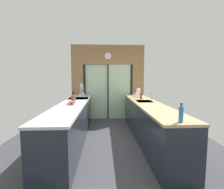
{
  "coord_description": "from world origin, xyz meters",
  "views": [
    {
      "loc": [
        -0.17,
        -3.6,
        1.53
      ],
      "look_at": [
        0.06,
        0.75,
        1.08
      ],
      "focal_mm": 26.15,
      "sensor_mm": 36.0,
      "label": 1
    }
  ],
  "objects_px": {
    "stand_mixer": "(82,91)",
    "soap_bottle_near": "(181,114)",
    "knife_block": "(73,99)",
    "mixing_bowl": "(72,103)",
    "oven_range": "(79,114)",
    "kettle": "(136,94)",
    "paper_towel_roll": "(138,93)",
    "soap_bottle_far": "(141,96)"
  },
  "relations": [
    {
      "from": "oven_range",
      "to": "paper_towel_roll",
      "type": "xyz_separation_m",
      "value": [
        1.8,
        0.02,
        0.6
      ]
    },
    {
      "from": "kettle",
      "to": "soap_bottle_far",
      "type": "height_order",
      "value": "soap_bottle_far"
    },
    {
      "from": "mixing_bowl",
      "to": "paper_towel_roll",
      "type": "distance_m",
      "value": 2.14
    },
    {
      "from": "knife_block",
      "to": "soap_bottle_near",
      "type": "bearing_deg",
      "value": -45.14
    },
    {
      "from": "oven_range",
      "to": "soap_bottle_near",
      "type": "distance_m",
      "value": 3.31
    },
    {
      "from": "stand_mixer",
      "to": "paper_towel_roll",
      "type": "xyz_separation_m",
      "value": [
        1.78,
        -0.58,
        -0.02
      ]
    },
    {
      "from": "kettle",
      "to": "soap_bottle_far",
      "type": "distance_m",
      "value": 0.67
    },
    {
      "from": "soap_bottle_near",
      "to": "paper_towel_roll",
      "type": "xyz_separation_m",
      "value": [
        0.0,
        2.74,
        0.02
      ]
    },
    {
      "from": "oven_range",
      "to": "soap_bottle_far",
      "type": "distance_m",
      "value": 1.91
    },
    {
      "from": "stand_mixer",
      "to": "knife_block",
      "type": "bearing_deg",
      "value": -90.0
    },
    {
      "from": "oven_range",
      "to": "kettle",
      "type": "xyz_separation_m",
      "value": [
        1.8,
        0.35,
        0.55
      ]
    },
    {
      "from": "oven_range",
      "to": "soap_bottle_near",
      "type": "bearing_deg",
      "value": -56.47
    },
    {
      "from": "oven_range",
      "to": "stand_mixer",
      "type": "relative_size",
      "value": 2.19
    },
    {
      "from": "stand_mixer",
      "to": "paper_towel_roll",
      "type": "distance_m",
      "value": 1.87
    },
    {
      "from": "kettle",
      "to": "oven_range",
      "type": "bearing_deg",
      "value": -168.99
    },
    {
      "from": "knife_block",
      "to": "kettle",
      "type": "distance_m",
      "value": 2.19
    },
    {
      "from": "mixing_bowl",
      "to": "stand_mixer",
      "type": "bearing_deg",
      "value": 90.0
    },
    {
      "from": "kettle",
      "to": "soap_bottle_near",
      "type": "height_order",
      "value": "soap_bottle_near"
    },
    {
      "from": "knife_block",
      "to": "soap_bottle_far",
      "type": "distance_m",
      "value": 1.88
    },
    {
      "from": "stand_mixer",
      "to": "soap_bottle_near",
      "type": "bearing_deg",
      "value": -61.81
    },
    {
      "from": "soap_bottle_far",
      "to": "paper_towel_roll",
      "type": "height_order",
      "value": "paper_towel_roll"
    },
    {
      "from": "paper_towel_roll",
      "to": "oven_range",
      "type": "bearing_deg",
      "value": -179.21
    },
    {
      "from": "paper_towel_roll",
      "to": "mixing_bowl",
      "type": "bearing_deg",
      "value": -146.26
    },
    {
      "from": "oven_range",
      "to": "soap_bottle_near",
      "type": "relative_size",
      "value": 3.5
    },
    {
      "from": "kettle",
      "to": "knife_block",
      "type": "bearing_deg",
      "value": -144.42
    },
    {
      "from": "knife_block",
      "to": "soap_bottle_near",
      "type": "height_order",
      "value": "knife_block"
    },
    {
      "from": "mixing_bowl",
      "to": "kettle",
      "type": "bearing_deg",
      "value": 40.36
    },
    {
      "from": "mixing_bowl",
      "to": "soap_bottle_near",
      "type": "bearing_deg",
      "value": -41.04
    },
    {
      "from": "knife_block",
      "to": "mixing_bowl",
      "type": "bearing_deg",
      "value": -89.98
    },
    {
      "from": "knife_block",
      "to": "stand_mixer",
      "type": "height_order",
      "value": "stand_mixer"
    },
    {
      "from": "knife_block",
      "to": "kettle",
      "type": "height_order",
      "value": "knife_block"
    },
    {
      "from": "mixing_bowl",
      "to": "soap_bottle_far",
      "type": "bearing_deg",
      "value": 25.27
    },
    {
      "from": "soap_bottle_far",
      "to": "kettle",
      "type": "bearing_deg",
      "value": 89.82
    },
    {
      "from": "knife_block",
      "to": "paper_towel_roll",
      "type": "distance_m",
      "value": 2.02
    },
    {
      "from": "stand_mixer",
      "to": "soap_bottle_far",
      "type": "height_order",
      "value": "stand_mixer"
    },
    {
      "from": "soap_bottle_far",
      "to": "paper_towel_roll",
      "type": "relative_size",
      "value": 0.74
    },
    {
      "from": "oven_range",
      "to": "paper_towel_roll",
      "type": "distance_m",
      "value": 1.9
    },
    {
      "from": "knife_block",
      "to": "stand_mixer",
      "type": "bearing_deg",
      "value": 90.0
    },
    {
      "from": "oven_range",
      "to": "soap_bottle_far",
      "type": "bearing_deg",
      "value": -10.2
    },
    {
      "from": "oven_range",
      "to": "mixing_bowl",
      "type": "relative_size",
      "value": 4.78
    },
    {
      "from": "kettle",
      "to": "paper_towel_roll",
      "type": "height_order",
      "value": "paper_towel_roll"
    },
    {
      "from": "soap_bottle_far",
      "to": "knife_block",
      "type": "bearing_deg",
      "value": -161.34
    }
  ]
}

